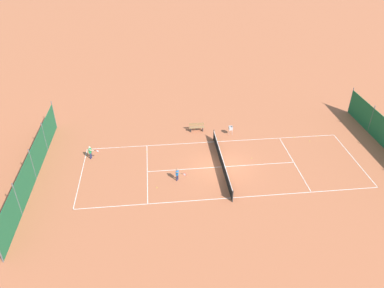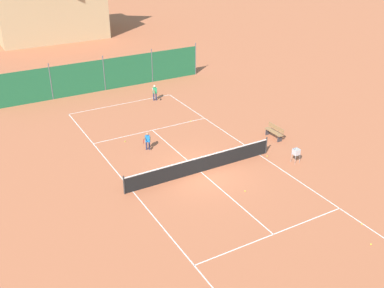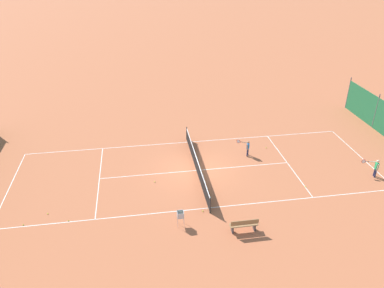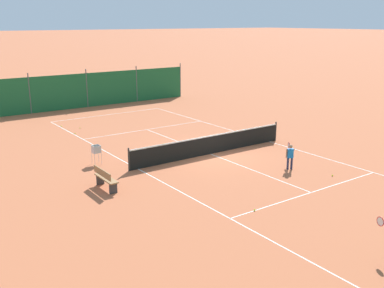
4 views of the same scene
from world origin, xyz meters
TOP-DOWN VIEW (x-y plane):
  - ground_plane at (0.00, 0.00)m, footprint 600.00×600.00m
  - court_line_markings at (0.00, 0.00)m, footprint 8.25×23.85m
  - tennis_net at (0.00, 0.00)m, footprint 9.18×0.08m
  - windscreen_fence_near at (-0.00, -15.50)m, footprint 17.28×0.08m
  - player_near_service at (-1.46, 3.91)m, footprint 0.76×0.83m
  - tennis_ball_mid_court at (3.22, -9.06)m, footprint 0.07×0.07m
  - tennis_ball_by_net_left at (4.02, -7.84)m, footprint 0.07×0.07m
  - tennis_ball_alley_right at (3.99, -10.21)m, footprint 0.07×0.07m
  - tennis_ball_near_corner at (-2.25, 5.66)m, footprint 0.07×0.07m
  - tennis_ball_alley_left at (2.99, 6.41)m, footprint 0.07×0.07m
  - tennis_ball_service_box at (4.37, -0.38)m, footprint 0.07×0.07m
  - tennis_ball_far_corner at (0.97, -2.88)m, footprint 0.07×0.07m
  - ball_hopper at (5.31, -1.78)m, footprint 0.36×0.36m
  - courtside_bench at (6.34, 1.43)m, footprint 0.36×1.50m

SIDE VIEW (x-z plane):
  - ground_plane at x=0.00m, z-range 0.00..0.00m
  - court_line_markings at x=0.00m, z-range 0.00..0.01m
  - tennis_ball_mid_court at x=3.22m, z-range 0.00..0.07m
  - tennis_ball_by_net_left at x=4.02m, z-range 0.00..0.07m
  - tennis_ball_alley_right at x=3.99m, z-range 0.00..0.07m
  - tennis_ball_near_corner at x=-2.25m, z-range 0.00..0.07m
  - tennis_ball_alley_left at x=2.99m, z-range 0.00..0.07m
  - tennis_ball_service_box at x=4.37m, z-range 0.00..0.07m
  - tennis_ball_far_corner at x=0.97m, z-range 0.00..0.07m
  - courtside_bench at x=6.34m, z-range 0.03..0.87m
  - tennis_net at x=0.00m, z-range -0.03..1.03m
  - ball_hopper at x=5.31m, z-range 0.21..1.10m
  - player_near_service at x=-1.46m, z-range 0.10..1.25m
  - windscreen_fence_near at x=0.00m, z-range -0.14..2.76m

